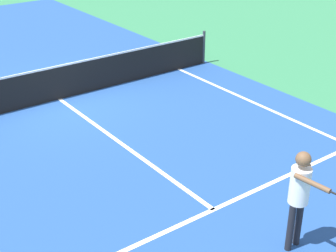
% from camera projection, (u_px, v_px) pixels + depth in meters
% --- Properties ---
extents(ground_plane, '(60.00, 60.00, 0.00)m').
position_uv_depth(ground_plane, '(60.00, 99.00, 13.83)').
color(ground_plane, '#337F51').
extents(court_surface_inbounds, '(10.62, 24.40, 0.00)m').
position_uv_depth(court_surface_inbounds, '(60.00, 99.00, 13.82)').
color(court_surface_inbounds, '#234C93').
rests_on(court_surface_inbounds, ground_plane).
extents(line_sideline_right, '(0.10, 11.89, 0.01)m').
position_uv_depth(line_sideline_right, '(335.00, 139.00, 11.71)').
color(line_sideline_right, white).
rests_on(line_sideline_right, ground_plane).
extents(line_service_near, '(8.22, 0.10, 0.01)m').
position_uv_depth(line_service_near, '(213.00, 210.00, 9.19)').
color(line_service_near, white).
rests_on(line_service_near, ground_plane).
extents(line_center_service, '(0.10, 6.40, 0.01)m').
position_uv_depth(line_center_service, '(121.00, 143.00, 11.51)').
color(line_center_service, white).
rests_on(line_center_service, ground_plane).
extents(net, '(10.33, 0.09, 1.07)m').
position_uv_depth(net, '(58.00, 82.00, 13.61)').
color(net, '#33383D').
rests_on(net, ground_plane).
extents(player_near, '(0.42, 1.26, 1.76)m').
position_uv_depth(player_near, '(301.00, 190.00, 7.78)').
color(player_near, black).
rests_on(player_near, ground_plane).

